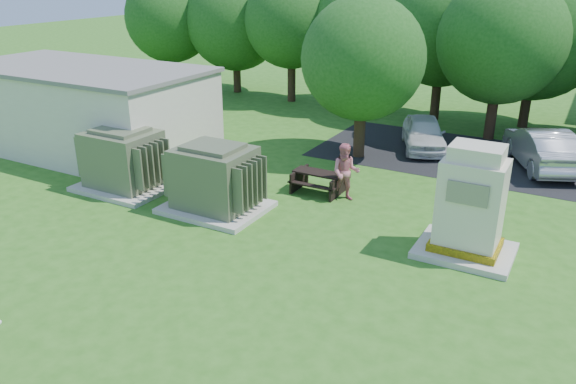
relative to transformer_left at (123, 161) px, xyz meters
The scene contains 11 objects.
ground 7.96m from the transformer_left, 34.70° to the right, with size 120.00×120.00×0.00m, color #2D6619.
service_building 5.19m from the transformer_left, 150.95° to the left, with size 10.00×5.00×3.20m, color beige.
service_building_roof 5.64m from the transformer_left, 150.95° to the left, with size 10.20×5.20×0.15m, color slate.
transformer_left is the anchor object (origin of this frame).
transformer_right 3.70m from the transformer_left, ahead, with size 3.00×2.40×2.07m.
generator_cabinet 11.05m from the transformer_left, ahead, with size 2.40×1.97×2.93m.
picnic_table 6.47m from the transformer_left, 25.89° to the left, with size 1.65×1.23×0.70m.
person_at_picnic 7.32m from the transformer_left, 21.21° to the left, with size 0.90×0.70×1.85m, color #D26F7C.
car_white 11.82m from the transformer_left, 51.13° to the left, with size 1.56×3.88×1.32m, color white.
car_silver_a 14.94m from the transformer_left, 37.35° to the left, with size 1.58×4.54×1.50m, color #B0B0B5.
tree_row 16.56m from the transformer_left, 59.50° to the left, with size 41.30×13.30×7.30m.
Camera 1 is at (6.78, -8.21, 6.91)m, focal length 35.00 mm.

